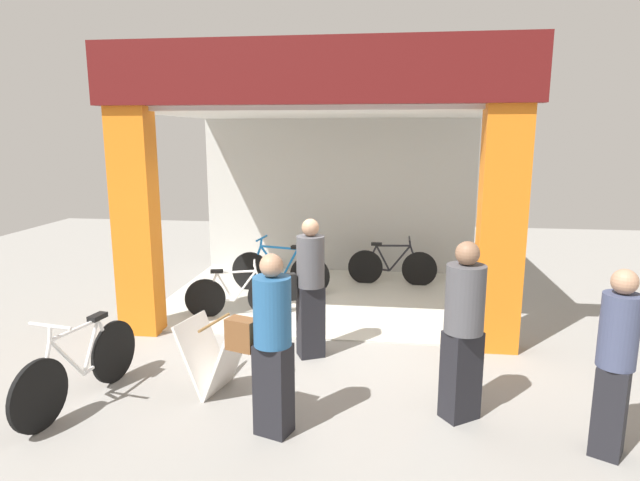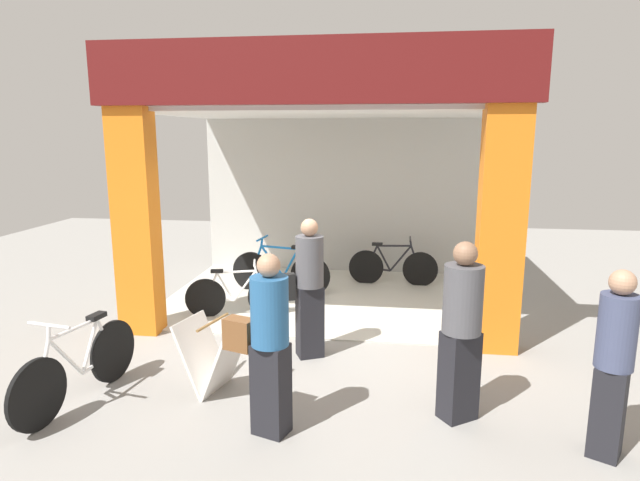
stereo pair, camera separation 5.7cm
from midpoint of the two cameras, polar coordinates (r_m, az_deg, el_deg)
The scene contains 11 objects.
ground_plane at distance 7.18m, azimuth -0.79°, elevation -10.48°, with size 18.37×18.37×0.00m, color gray.
shop_facade at distance 8.46m, azimuth 0.99°, elevation 6.78°, with size 5.38×3.99×3.77m.
bicycle_inside_0 at distance 9.09m, azimuth -4.01°, elevation -3.28°, with size 1.72×0.47×0.95m.
bicycle_inside_1 at distance 9.64m, azimuth 7.90°, elevation -2.73°, with size 1.58×0.43×0.87m.
bicycle_inside_2 at distance 8.03m, azimuth -8.69°, elevation -5.76°, with size 1.46×0.47×0.82m.
bicycle_parked_0 at distance 6.00m, azimuth -24.01°, elevation -12.17°, with size 0.47×1.70×0.94m.
sandwich_board_sign at distance 5.83m, azimuth -10.89°, elevation -11.96°, with size 0.78×0.71×0.78m.
pedestrian_0 at distance 5.19m, azimuth 15.10°, elevation -9.04°, with size 0.50×0.50×1.72m.
pedestrian_1 at distance 5.12m, azimuth 29.04°, elevation -11.33°, with size 0.43×0.54×1.61m.
pedestrian_2 at distance 4.83m, azimuth -5.26°, elevation -10.74°, with size 0.68×0.44×1.67m.
pedestrian_3 at distance 6.41m, azimuth -0.95°, elevation -4.95°, with size 0.57×0.44×1.69m.
Camera 2 is at (1.03, -6.59, 2.67)m, focal length 30.10 mm.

